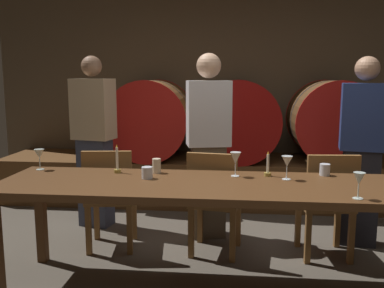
{
  "coord_description": "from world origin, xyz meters",
  "views": [
    {
      "loc": [
        -0.06,
        -2.6,
        1.47
      ],
      "look_at": [
        -0.35,
        0.27,
        1.01
      ],
      "focal_mm": 39.42,
      "sensor_mm": 36.0,
      "label": 1
    }
  ],
  "objects_px": {
    "wine_barrel_left": "(152,119)",
    "guest_left": "(94,141)",
    "wine_barrel_right": "(331,121)",
    "guest_right": "(362,151)",
    "cup_center": "(157,166)",
    "wine_barrel_center": "(238,120)",
    "dining_table": "(212,193)",
    "wine_glass_far_left": "(39,154)",
    "cup_left": "(147,173)",
    "wine_glass_center_right": "(287,162)",
    "wine_glass_center_left": "(235,159)",
    "guest_center": "(208,144)",
    "chair_left": "(110,195)",
    "candle_left": "(117,165)",
    "cup_right": "(325,170)",
    "chair_center": "(214,198)",
    "candle_right": "(268,169)",
    "wine_glass_far_right": "(359,179)",
    "chair_right": "(328,201)"
  },
  "relations": [
    {
      "from": "guest_left",
      "to": "guest_center",
      "type": "xyz_separation_m",
      "value": [
        1.13,
        -0.19,
        0.01
      ]
    },
    {
      "from": "wine_barrel_left",
      "to": "guest_right",
      "type": "distance_m",
      "value": 2.38
    },
    {
      "from": "wine_barrel_left",
      "to": "cup_center",
      "type": "xyz_separation_m",
      "value": [
        0.4,
        -1.88,
        -0.16
      ]
    },
    {
      "from": "wine_glass_far_right",
      "to": "cup_right",
      "type": "bearing_deg",
      "value": 96.9
    },
    {
      "from": "chair_center",
      "to": "candle_left",
      "type": "xyz_separation_m",
      "value": [
        -0.7,
        -0.35,
        0.34
      ]
    },
    {
      "from": "candle_left",
      "to": "cup_left",
      "type": "xyz_separation_m",
      "value": [
        0.26,
        -0.15,
        -0.02
      ]
    },
    {
      "from": "wine_barrel_left",
      "to": "guest_left",
      "type": "height_order",
      "value": "guest_left"
    },
    {
      "from": "wine_barrel_right",
      "to": "cup_left",
      "type": "distance_m",
      "value": 2.67
    },
    {
      "from": "wine_glass_far_left",
      "to": "candle_left",
      "type": "bearing_deg",
      "value": -3.71
    },
    {
      "from": "candle_right",
      "to": "guest_center",
      "type": "bearing_deg",
      "value": 121.7
    },
    {
      "from": "candle_left",
      "to": "cup_right",
      "type": "xyz_separation_m",
      "value": [
        1.51,
        0.07,
        -0.02
      ]
    },
    {
      "from": "wine_glass_center_right",
      "to": "cup_right",
      "type": "xyz_separation_m",
      "value": [
        0.29,
        0.15,
        -0.08
      ]
    },
    {
      "from": "chair_center",
      "to": "wine_glass_center_right",
      "type": "bearing_deg",
      "value": 148.09
    },
    {
      "from": "candle_right",
      "to": "wine_glass_center_right",
      "type": "distance_m",
      "value": 0.17
    },
    {
      "from": "wine_barrel_right",
      "to": "candle_left",
      "type": "height_order",
      "value": "wine_barrel_right"
    },
    {
      "from": "wine_glass_far_left",
      "to": "wine_glass_far_right",
      "type": "height_order",
      "value": "wine_glass_far_left"
    },
    {
      "from": "chair_left",
      "to": "cup_right",
      "type": "relative_size",
      "value": 10.42
    },
    {
      "from": "chair_left",
      "to": "wine_glass_center_left",
      "type": "height_order",
      "value": "wine_glass_center_left"
    },
    {
      "from": "cup_center",
      "to": "cup_right",
      "type": "height_order",
      "value": "cup_center"
    },
    {
      "from": "cup_left",
      "to": "cup_center",
      "type": "distance_m",
      "value": 0.18
    },
    {
      "from": "chair_left",
      "to": "wine_glass_far_left",
      "type": "bearing_deg",
      "value": 28.97
    },
    {
      "from": "candle_left",
      "to": "guest_center",
      "type": "bearing_deg",
      "value": 51.06
    },
    {
      "from": "wine_barrel_left",
      "to": "chair_center",
      "type": "distance_m",
      "value": 1.82
    },
    {
      "from": "chair_left",
      "to": "cup_left",
      "type": "distance_m",
      "value": 0.75
    },
    {
      "from": "wine_glass_far_left",
      "to": "guest_center",
      "type": "bearing_deg",
      "value": 30.56
    },
    {
      "from": "dining_table",
      "to": "cup_left",
      "type": "height_order",
      "value": "cup_left"
    },
    {
      "from": "dining_table",
      "to": "guest_left",
      "type": "distance_m",
      "value": 1.71
    },
    {
      "from": "guest_right",
      "to": "cup_right",
      "type": "relative_size",
      "value": 19.43
    },
    {
      "from": "wine_barrel_left",
      "to": "dining_table",
      "type": "relative_size",
      "value": 0.32
    },
    {
      "from": "guest_right",
      "to": "wine_glass_far_left",
      "type": "bearing_deg",
      "value": 25.44
    },
    {
      "from": "guest_center",
      "to": "chair_left",
      "type": "bearing_deg",
      "value": 14.26
    },
    {
      "from": "wine_barrel_right",
      "to": "guest_right",
      "type": "bearing_deg",
      "value": -89.45
    },
    {
      "from": "dining_table",
      "to": "wine_glass_center_right",
      "type": "height_order",
      "value": "wine_glass_center_right"
    },
    {
      "from": "guest_left",
      "to": "wine_glass_far_right",
      "type": "relative_size",
      "value": 10.6
    },
    {
      "from": "candle_left",
      "to": "wine_glass_center_left",
      "type": "xyz_separation_m",
      "value": [
        0.87,
        -0.03,
        0.07
      ]
    },
    {
      "from": "guest_center",
      "to": "chair_right",
      "type": "bearing_deg",
      "value": 144.81
    },
    {
      "from": "guest_left",
      "to": "cup_center",
      "type": "bearing_deg",
      "value": 142.46
    },
    {
      "from": "dining_table",
      "to": "guest_center",
      "type": "height_order",
      "value": "guest_center"
    },
    {
      "from": "candle_left",
      "to": "wine_glass_far_left",
      "type": "bearing_deg",
      "value": 176.29
    },
    {
      "from": "guest_center",
      "to": "cup_left",
      "type": "distance_m",
      "value": 1.0
    },
    {
      "from": "dining_table",
      "to": "wine_glass_center_left",
      "type": "distance_m",
      "value": 0.33
    },
    {
      "from": "wine_barrel_left",
      "to": "guest_left",
      "type": "xyz_separation_m",
      "value": [
        -0.39,
        -0.94,
        -0.12
      ]
    },
    {
      "from": "cup_left",
      "to": "guest_right",
      "type": "bearing_deg",
      "value": 27.4
    },
    {
      "from": "wine_glass_far_left",
      "to": "wine_glass_center_right",
      "type": "relative_size",
      "value": 0.96
    },
    {
      "from": "dining_table",
      "to": "guest_right",
      "type": "distance_m",
      "value": 1.58
    },
    {
      "from": "wine_glass_center_right",
      "to": "cup_center",
      "type": "height_order",
      "value": "wine_glass_center_right"
    },
    {
      "from": "wine_barrel_center",
      "to": "dining_table",
      "type": "relative_size",
      "value": 0.32
    },
    {
      "from": "wine_barrel_left",
      "to": "chair_left",
      "type": "height_order",
      "value": "wine_barrel_left"
    },
    {
      "from": "wine_glass_center_left",
      "to": "wine_glass_far_right",
      "type": "height_order",
      "value": "wine_glass_center_left"
    },
    {
      "from": "wine_barrel_right",
      "to": "wine_glass_center_left",
      "type": "bearing_deg",
      "value": -119.21
    }
  ]
}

